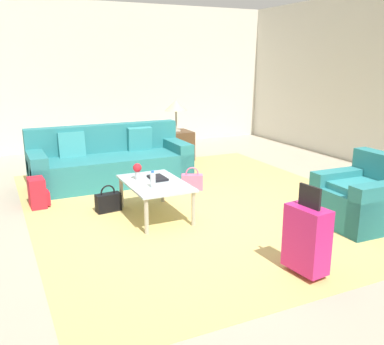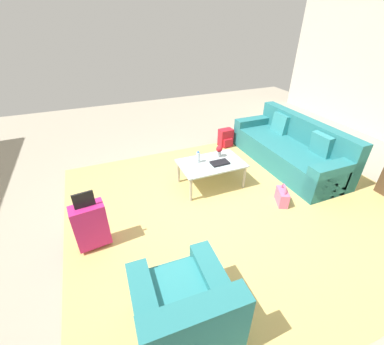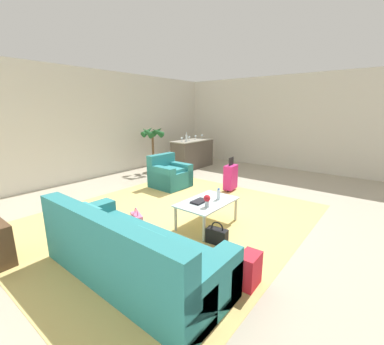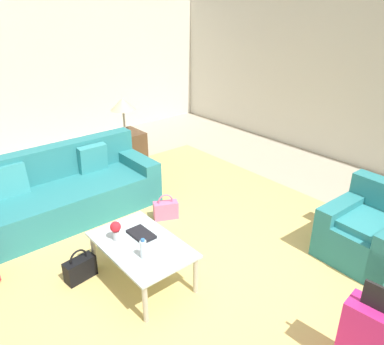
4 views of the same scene
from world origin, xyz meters
name	(u,v)px [view 3 (image 3 of 4)]	position (x,y,z in m)	size (l,w,h in m)	color
ground_plane	(198,211)	(0.00, 0.00, 0.00)	(12.00, 12.00, 0.00)	#A89E89
wall_back	(84,125)	(0.00, 4.06, 1.55)	(10.24, 0.12, 3.10)	beige
wall_right	(289,123)	(5.06, 0.00, 1.55)	(0.12, 8.00, 3.10)	beige
area_rug	(170,218)	(-0.60, 0.20, 0.00)	(5.20, 4.40, 0.01)	tan
couch	(126,256)	(-2.20, -0.60, 0.30)	(0.97, 2.46, 0.89)	teal
armchair	(169,176)	(0.90, 1.66, 0.29)	(0.87, 0.89, 0.84)	teal
coffee_table	(207,204)	(-0.40, -0.50, 0.39)	(1.08, 0.69, 0.45)	silver
water_bottle	(219,194)	(-0.20, -0.60, 0.54)	(0.06, 0.06, 0.20)	silver
coffee_table_book	(199,201)	(-0.52, -0.42, 0.46)	(0.30, 0.18, 0.03)	black
flower_vase	(207,200)	(-0.62, -0.65, 0.57)	(0.11, 0.11, 0.21)	#B2B7BC
bar_console	(193,153)	(3.10, 2.60, 0.50)	(1.65, 0.65, 0.96)	brown
wine_glass_leftmost	(182,138)	(2.54, 2.61, 1.07)	(0.08, 0.08, 0.15)	silver
wine_glass_left_of_centre	(189,137)	(2.91, 2.60, 1.07)	(0.08, 0.08, 0.15)	silver
wine_glass_right_of_centre	(195,136)	(3.29, 2.62, 1.07)	(0.08, 0.08, 0.15)	silver
wine_glass_rightmost	(202,136)	(3.66, 2.61, 1.07)	(0.08, 0.08, 0.15)	silver
wine_bottle_clear	(186,138)	(2.62, 2.48, 1.08)	(0.07, 0.07, 0.30)	silver
suitcase_magenta	(231,177)	(1.60, 0.20, 0.36)	(0.42, 0.26, 0.85)	#D12375
handbag_pink	(137,220)	(-1.22, 0.40, 0.13)	(0.26, 0.35, 0.36)	pink
handbag_black	(217,236)	(-0.83, -0.99, 0.13)	(0.18, 0.33, 0.36)	black
backpack_red	(248,270)	(-1.40, -1.79, 0.19)	(0.31, 0.26, 0.40)	red
potted_palm	(153,147)	(1.80, 3.20, 0.81)	(0.64, 0.64, 1.50)	#84664C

